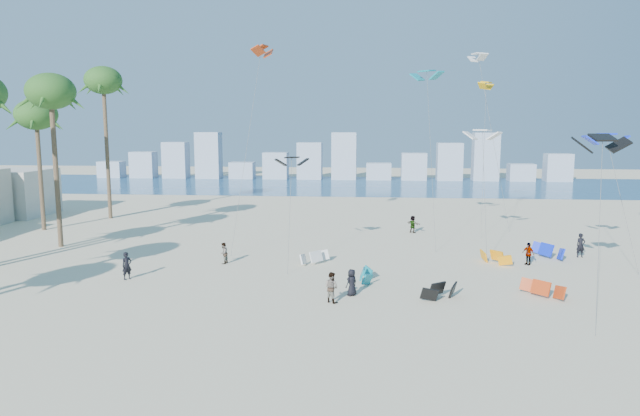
{
  "coord_description": "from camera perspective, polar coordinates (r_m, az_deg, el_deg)",
  "views": [
    {
      "loc": [
        6.3,
        -20.69,
        9.93
      ],
      "look_at": [
        3.0,
        16.0,
        4.5
      ],
      "focal_mm": 32.16,
      "sensor_mm": 36.0,
      "label": 1
    }
  ],
  "objects": [
    {
      "name": "ground",
      "position": [
        23.8,
        -11.17,
        -16.45
      ],
      "size": [
        220.0,
        220.0,
        0.0
      ],
      "primitive_type": "plane",
      "color": "beige",
      "rests_on": "ground"
    },
    {
      "name": "ocean",
      "position": [
        93.43,
        1.25,
        2.29
      ],
      "size": [
        220.0,
        220.0,
        0.0
      ],
      "primitive_type": "plane",
      "color": "navy",
      "rests_on": "ground"
    },
    {
      "name": "kitesurfer_near",
      "position": [
        38.98,
        -18.67,
        -5.47
      ],
      "size": [
        0.75,
        0.77,
        1.79
      ],
      "primitive_type": "imported",
      "rotation": [
        0.0,
        0.0,
        0.86
      ],
      "color": "black",
      "rests_on": "ground"
    },
    {
      "name": "kitesurfer_mid",
      "position": [
        32.35,
        1.14,
        -7.88
      ],
      "size": [
        1.07,
        1.03,
        1.74
      ],
      "primitive_type": "imported",
      "rotation": [
        0.0,
        0.0,
        2.52
      ],
      "color": "gray",
      "rests_on": "ground"
    },
    {
      "name": "kitesurfers_far",
      "position": [
        43.1,
        14.44,
        -4.1
      ],
      "size": [
        30.24,
        21.11,
        1.81
      ],
      "color": "black",
      "rests_on": "ground"
    },
    {
      "name": "grounded_kites",
      "position": [
        39.5,
        14.06,
        -5.77
      ],
      "size": [
        19.42,
        13.61,
        0.99
      ],
      "color": "#0B7D8E",
      "rests_on": "ground"
    },
    {
      "name": "flying_kites",
      "position": [
        45.11,
        16.73,
        9.85
      ],
      "size": [
        34.4,
        31.51,
        16.97
      ],
      "color": "black",
      "rests_on": "ground"
    },
    {
      "name": "distant_skyline",
      "position": [
        103.19,
        0.97,
        4.59
      ],
      "size": [
        85.0,
        3.0,
        8.4
      ],
      "color": "#9EADBF",
      "rests_on": "ground"
    }
  ]
}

